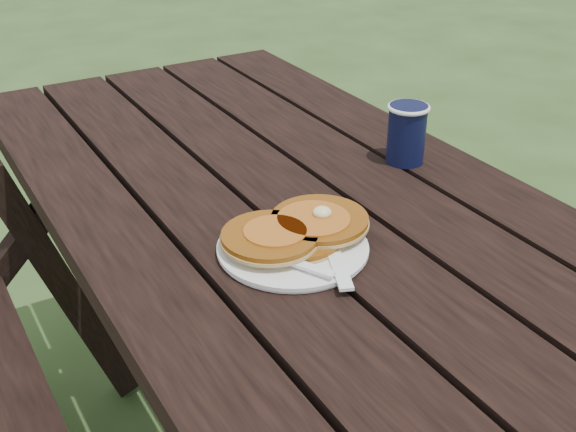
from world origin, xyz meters
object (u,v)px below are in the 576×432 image
plate (293,249)px  coffee_cup (407,130)px  pancake_stack (297,230)px  picnic_table (324,407)px

plate → coffee_cup: bearing=26.1°
plate → pancake_stack: pancake_stack is taller
picnic_table → pancake_stack: (-0.07, -0.02, 0.41)m
picnic_table → plate: (-0.09, -0.04, 0.39)m
plate → coffee_cup: 0.38m
picnic_table → pancake_stack: bearing=-163.1°
picnic_table → pancake_stack: size_ratio=7.74×
pancake_stack → picnic_table: bearing=16.9°
pancake_stack → coffee_cup: bearing=25.1°
plate → pancake_stack: 0.03m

